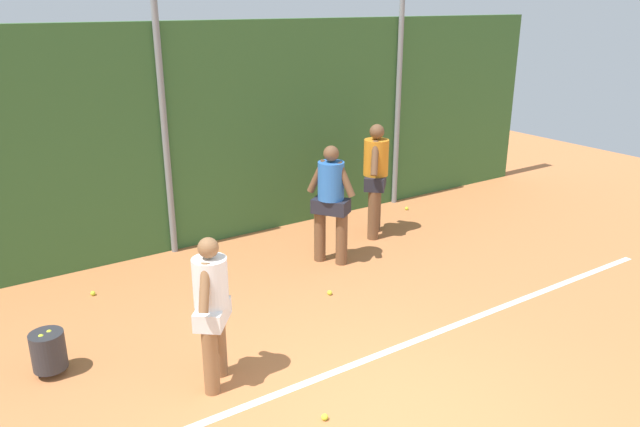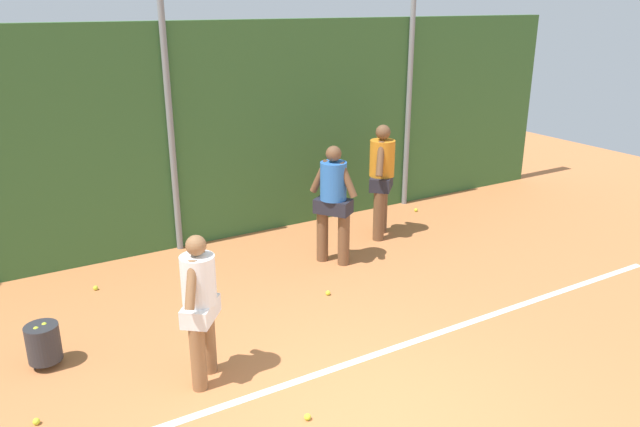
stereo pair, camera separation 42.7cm
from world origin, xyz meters
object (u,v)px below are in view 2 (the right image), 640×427
tennis_ball_2 (308,417)px  tennis_ball_3 (416,210)px  tennis_ball_1 (328,293)px  tennis_ball_4 (36,421)px  player_foreground_near (200,302)px  ball_hopper (43,343)px  player_midcourt (333,199)px  player_backcourt_far (382,175)px  tennis_ball_5 (96,288)px

tennis_ball_2 → tennis_ball_3: bearing=41.8°
tennis_ball_1 → tennis_ball_4: bearing=-166.6°
tennis_ball_2 → tennis_ball_3: size_ratio=1.00×
player_foreground_near → ball_hopper: (-1.42, 1.14, -0.64)m
tennis_ball_3 → tennis_ball_2: bearing=-138.2°
player_foreground_near → player_midcourt: player_midcourt is taller
tennis_ball_1 → tennis_ball_3: size_ratio=1.00×
tennis_ball_4 → tennis_ball_2: bearing=-29.1°
player_midcourt → tennis_ball_3: size_ratio=27.82×
player_midcourt → tennis_ball_4: (-4.47, -1.84, -1.00)m
tennis_ball_3 → tennis_ball_4: size_ratio=1.00×
player_backcourt_far → tennis_ball_3: bearing=160.6°
player_midcourt → tennis_ball_2: (-2.20, -3.10, -1.00)m
player_midcourt → tennis_ball_3: bearing=-98.9°
tennis_ball_5 → tennis_ball_2: bearing=-73.5°
ball_hopper → tennis_ball_2: 3.07m
tennis_ball_3 → tennis_ball_4: (-7.10, -3.06, 0.00)m
ball_hopper → tennis_ball_5: bearing=62.8°
player_midcourt → tennis_ball_1: bearing=111.1°
ball_hopper → tennis_ball_4: (-0.23, -1.02, -0.26)m
player_midcourt → player_backcourt_far: 1.40m
player_backcourt_far → tennis_ball_1: bearing=-8.9°
player_midcourt → tennis_ball_1: player_midcourt is taller
ball_hopper → tennis_ball_1: ball_hopper is taller
player_backcourt_far → tennis_ball_4: 6.31m
player_midcourt → tennis_ball_2: 3.93m
player_foreground_near → tennis_ball_3: (5.44, 3.18, -0.90)m
player_midcourt → tennis_ball_5: player_midcourt is taller
tennis_ball_1 → tennis_ball_5: size_ratio=1.00×
tennis_ball_1 → player_backcourt_far: bearing=37.2°
player_midcourt → player_backcourt_far: size_ratio=0.95×
tennis_ball_1 → tennis_ball_3: (3.29, 2.15, 0.00)m
player_foreground_near → tennis_ball_2: (0.61, -1.14, -0.90)m
player_foreground_near → ball_hopper: player_foreground_near is taller
tennis_ball_5 → player_foreground_near: bearing=-78.7°
player_midcourt → tennis_ball_1: size_ratio=27.82×
tennis_ball_5 → player_midcourt: bearing=-14.2°
player_midcourt → ball_hopper: size_ratio=3.58×
ball_hopper → tennis_ball_4: 1.08m
tennis_ball_2 → tennis_ball_3: same height
player_midcourt → tennis_ball_5: 3.62m
tennis_ball_3 → tennis_ball_5: (-6.01, -0.37, 0.00)m
player_midcourt → tennis_ball_3: (2.63, 1.22, -1.00)m
player_foreground_near → tennis_ball_4: (-1.65, 0.12, -0.90)m
tennis_ball_1 → tennis_ball_3: same height
ball_hopper → tennis_ball_2: size_ratio=7.78×
tennis_ball_4 → tennis_ball_1: bearing=13.4°
tennis_ball_3 → tennis_ball_4: 7.73m
tennis_ball_2 → tennis_ball_4: 2.59m
tennis_ball_2 → tennis_ball_4: bearing=150.9°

